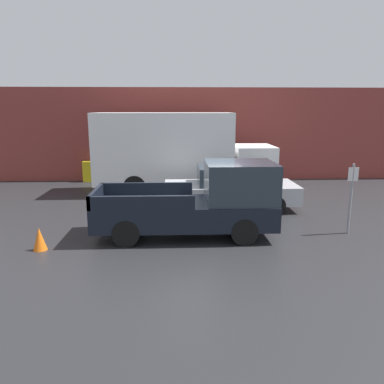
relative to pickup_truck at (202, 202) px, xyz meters
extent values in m
plane|color=#232326|center=(0.06, 0.33, -0.99)|extent=(60.00, 60.00, 0.00)
cube|color=brown|center=(0.06, 8.90, 1.36)|extent=(28.00, 0.15, 4.70)
cube|color=black|center=(-0.51, 0.00, -0.31)|extent=(5.15, 1.93, 0.69)
cube|color=#28333D|center=(1.09, 0.00, 0.60)|extent=(1.96, 1.82, 1.13)
cube|color=black|center=(-1.67, 0.92, 0.23)|extent=(2.83, 0.10, 0.38)
cube|color=black|center=(-1.67, -0.92, 0.23)|extent=(2.83, 0.10, 0.38)
cube|color=black|center=(-3.03, 0.00, 0.23)|extent=(0.10, 1.93, 0.38)
cylinder|color=black|center=(1.09, 0.85, -0.62)|extent=(0.74, 0.26, 0.74)
cylinder|color=black|center=(1.09, -0.85, -0.62)|extent=(0.74, 0.26, 0.74)
cylinder|color=black|center=(-2.10, 0.85, -0.62)|extent=(0.74, 0.26, 0.74)
cylinder|color=black|center=(-2.10, -0.85, -0.62)|extent=(0.74, 0.26, 0.74)
cube|color=#B7BABF|center=(1.25, 3.01, -0.38)|extent=(4.86, 1.98, 0.65)
cube|color=#28333D|center=(1.40, 3.01, 0.27)|extent=(2.67, 1.74, 0.66)
cylinder|color=black|center=(2.76, 3.90, -0.66)|extent=(0.64, 0.22, 0.64)
cylinder|color=black|center=(2.76, 2.12, -0.66)|extent=(0.64, 0.22, 0.64)
cylinder|color=black|center=(-0.25, 3.90, -0.66)|extent=(0.64, 0.22, 0.64)
cylinder|color=black|center=(-0.25, 2.12, -0.66)|extent=(0.64, 0.22, 0.64)
cube|color=white|center=(2.70, 5.99, 0.26)|extent=(1.71, 2.25, 1.60)
cube|color=white|center=(-1.28, 5.99, 0.97)|extent=(5.92, 2.37, 3.04)
cylinder|color=black|center=(2.39, 7.04, -0.52)|extent=(0.93, 0.30, 0.93)
cylinder|color=black|center=(2.39, 4.94, -0.52)|extent=(0.93, 0.30, 0.93)
cylinder|color=black|center=(-2.48, 7.04, -0.52)|extent=(0.93, 0.30, 0.93)
cylinder|color=black|center=(-2.48, 4.94, -0.52)|extent=(0.93, 0.30, 0.93)
cylinder|color=gray|center=(4.36, -0.03, 0.06)|extent=(0.07, 0.07, 2.09)
cube|color=silver|center=(4.36, -0.05, 0.80)|extent=(0.30, 0.02, 0.40)
cube|color=gold|center=(-5.25, 8.57, -0.47)|extent=(0.45, 0.40, 1.04)
cone|color=orange|center=(-4.33, -1.03, -0.68)|extent=(0.36, 0.36, 0.61)
camera|label=1|loc=(-0.74, -10.47, 2.63)|focal=35.00mm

